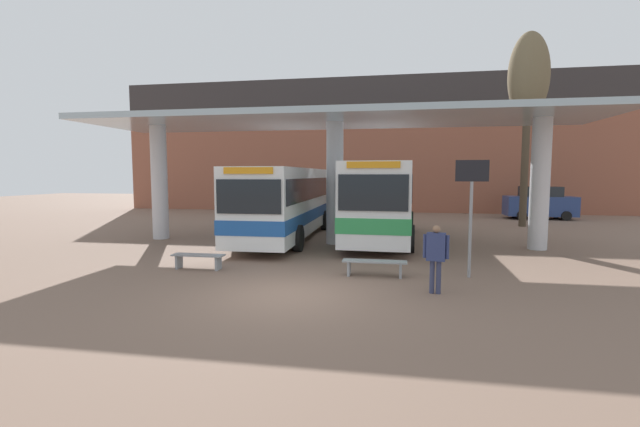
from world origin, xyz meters
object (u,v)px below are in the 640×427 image
object	(u,v)px
parked_car_street	(540,203)
pedestrian_waiting	(436,252)
waiting_bench_near_pillar	(374,264)
info_sign_platform	(471,195)
transit_bus_center_bay	(382,198)
transit_bus_left_bay	(288,199)
waiting_bench_mid_platform	(198,258)
poplar_tree_behind_left	(528,80)

from	to	relation	value
parked_car_street	pedestrian_waiting	bearing A→B (deg)	-113.14
waiting_bench_near_pillar	parked_car_street	world-z (taller)	parked_car_street
waiting_bench_near_pillar	info_sign_platform	xyz separation A→B (m)	(2.67, 0.37, 2.01)
transit_bus_center_bay	info_sign_platform	world-z (taller)	transit_bus_center_bay
transit_bus_left_bay	waiting_bench_near_pillar	distance (m)	8.33
transit_bus_left_bay	waiting_bench_near_pillar	world-z (taller)	transit_bus_left_bay
transit_bus_left_bay	waiting_bench_near_pillar	size ratio (longest dim) A/B	6.17
pedestrian_waiting	waiting_bench_mid_platform	bearing A→B (deg)	177.99
parked_car_street	waiting_bench_mid_platform	bearing A→B (deg)	-130.33
waiting_bench_mid_platform	pedestrian_waiting	world-z (taller)	pedestrian_waiting
transit_bus_left_bay	parked_car_street	size ratio (longest dim) A/B	2.65
waiting_bench_mid_platform	parked_car_street	xyz separation A→B (m)	(15.38, 18.15, 0.70)
pedestrian_waiting	poplar_tree_behind_left	world-z (taller)	poplar_tree_behind_left
waiting_bench_near_pillar	poplar_tree_behind_left	size ratio (longest dim) A/B	0.17
info_sign_platform	poplar_tree_behind_left	size ratio (longest dim) A/B	0.31
info_sign_platform	parked_car_street	size ratio (longest dim) A/B	0.78
transit_bus_center_bay	parked_car_street	distance (m)	14.82
info_sign_platform	poplar_tree_behind_left	xyz separation A→B (m)	(4.99, 13.17, 5.77)
transit_bus_center_bay	poplar_tree_behind_left	bearing A→B (deg)	-139.03
info_sign_platform	poplar_tree_behind_left	bearing A→B (deg)	69.25
info_sign_platform	pedestrian_waiting	size ratio (longest dim) A/B	1.96
waiting_bench_mid_platform	poplar_tree_behind_left	xyz separation A→B (m)	(13.09, 13.54, 7.79)
transit_bus_center_bay	waiting_bench_mid_platform	xyz separation A→B (m)	(-5.40, -7.24, -1.55)
transit_bus_left_bay	pedestrian_waiting	xyz separation A→B (m)	(5.89, -8.50, -0.76)
transit_bus_center_bay	waiting_bench_mid_platform	bearing A→B (deg)	54.93
info_sign_platform	parked_car_street	xyz separation A→B (m)	(7.28, 17.79, -1.32)
transit_bus_center_bay	poplar_tree_behind_left	size ratio (longest dim) A/B	0.97
transit_bus_center_bay	waiting_bench_mid_platform	size ratio (longest dim) A/B	6.38
transit_bus_center_bay	waiting_bench_near_pillar	xyz separation A→B (m)	(0.03, -7.24, -1.54)
transit_bus_center_bay	pedestrian_waiting	xyz separation A→B (m)	(1.60, -8.77, -0.86)
pedestrian_waiting	poplar_tree_behind_left	bearing A→B (deg)	78.32
transit_bus_center_bay	waiting_bench_near_pillar	bearing A→B (deg)	91.91
transit_bus_left_bay	transit_bus_center_bay	size ratio (longest dim) A/B	1.09
transit_bus_left_bay	poplar_tree_behind_left	world-z (taller)	poplar_tree_behind_left
poplar_tree_behind_left	waiting_bench_mid_platform	bearing A→B (deg)	-134.03
transit_bus_left_bay	waiting_bench_mid_platform	size ratio (longest dim) A/B	6.97
transit_bus_left_bay	transit_bus_center_bay	distance (m)	4.31
transit_bus_left_bay	info_sign_platform	bearing A→B (deg)	135.78
transit_bus_center_bay	parked_car_street	size ratio (longest dim) A/B	2.42
waiting_bench_mid_platform	parked_car_street	bearing A→B (deg)	49.73
info_sign_platform	pedestrian_waiting	distance (m)	2.56
transit_bus_center_bay	info_sign_platform	size ratio (longest dim) A/B	3.12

